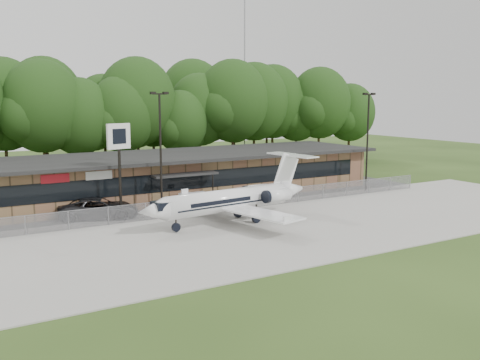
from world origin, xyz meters
TOP-DOWN VIEW (x-y plane):
  - ground at (0.00, 0.00)m, footprint 160.00×160.00m
  - apron at (0.00, 8.00)m, footprint 64.00×18.00m
  - parking_lot at (0.00, 19.50)m, footprint 50.00×9.00m
  - terminal at (-0.00, 23.94)m, footprint 41.00×11.65m
  - fence at (0.00, 15.00)m, footprint 46.00×0.04m
  - treeline at (0.00, 42.00)m, footprint 72.00×12.00m
  - radio_mast at (22.00, 48.00)m, footprint 0.20×0.20m
  - light_pole_mid at (-5.00, 16.50)m, footprint 1.55×0.30m
  - light_pole_right at (18.00, 16.50)m, footprint 1.55×0.30m
  - business_jet at (-1.39, 10.82)m, footprint 15.45×13.81m
  - suv at (-9.98, 17.74)m, footprint 6.89×4.70m
  - pole_sign at (-8.41, 16.80)m, footprint 2.02×0.69m

SIDE VIEW (x-z plane):
  - ground at x=0.00m, z-range 0.00..0.00m
  - parking_lot at x=0.00m, z-range 0.00..0.06m
  - apron at x=0.00m, z-range 0.00..0.08m
  - fence at x=0.00m, z-range 0.02..1.54m
  - suv at x=-9.98m, z-range 0.00..1.75m
  - business_jet at x=-1.39m, z-range -0.74..4.46m
  - terminal at x=0.00m, z-range 0.03..4.33m
  - pole_sign at x=-8.41m, z-range 2.05..9.78m
  - light_pole_mid at x=-5.00m, z-range 0.86..11.09m
  - light_pole_right at x=18.00m, z-range 0.86..11.09m
  - treeline at x=0.00m, z-range 0.00..15.00m
  - radio_mast at x=22.00m, z-range 0.00..25.00m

